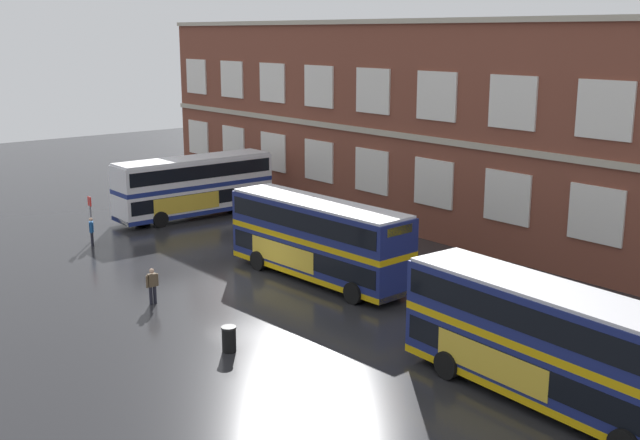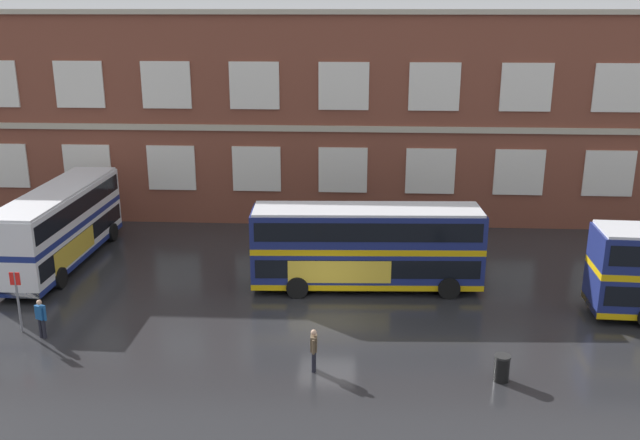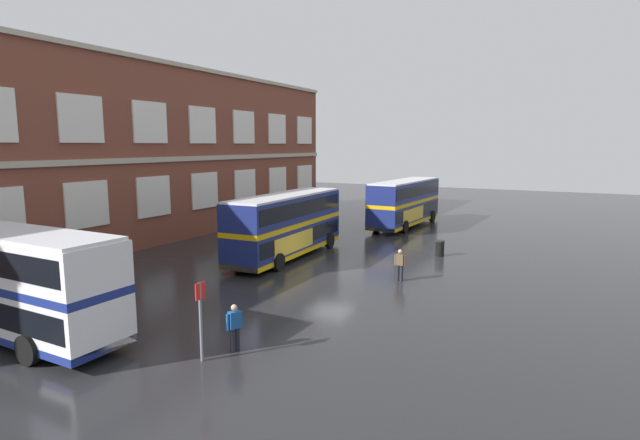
# 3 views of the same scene
# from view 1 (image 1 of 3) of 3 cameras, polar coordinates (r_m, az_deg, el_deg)

# --- Properties ---
(ground_plane) EXTENTS (120.00, 120.00, 0.00)m
(ground_plane) POSITION_cam_1_polar(r_m,az_deg,el_deg) (40.33, -3.81, -4.27)
(ground_plane) COLOR #232326
(brick_terminal_building) EXTENTS (53.42, 8.19, 13.05)m
(brick_terminal_building) POSITION_cam_1_polar(r_m,az_deg,el_deg) (51.33, 9.18, 6.71)
(brick_terminal_building) COLOR brown
(brick_terminal_building) RESTS_ON ground
(double_decker_near) EXTENTS (2.99, 11.04, 4.07)m
(double_decker_near) POSITION_cam_1_polar(r_m,az_deg,el_deg) (53.91, -9.08, 2.48)
(double_decker_near) COLOR silver
(double_decker_near) RESTS_ON ground
(double_decker_middle) EXTENTS (11.11, 3.24, 4.07)m
(double_decker_middle) POSITION_cam_1_polar(r_m,az_deg,el_deg) (39.56, -0.14, -1.35)
(double_decker_middle) COLOR navy
(double_decker_middle) RESTS_ON ground
(double_decker_far) EXTENTS (11.10, 3.23, 4.07)m
(double_decker_far) POSITION_cam_1_polar(r_m,az_deg,el_deg) (27.66, 16.14, -8.55)
(double_decker_far) COLOR navy
(double_decker_far) RESTS_ON ground
(waiting_passenger) EXTENTS (0.62, 0.39, 1.70)m
(waiting_passenger) POSITION_cam_1_polar(r_m,az_deg,el_deg) (48.03, -16.22, -0.73)
(waiting_passenger) COLOR black
(waiting_passenger) RESTS_ON ground
(second_passenger) EXTENTS (0.24, 0.63, 1.70)m
(second_passenger) POSITION_cam_1_polar(r_m,az_deg,el_deg) (37.17, -12.05, -4.59)
(second_passenger) COLOR black
(second_passenger) RESTS_ON ground
(bus_stand_flag) EXTENTS (0.44, 0.10, 2.70)m
(bus_stand_flag) POSITION_cam_1_polar(r_m,az_deg,el_deg) (49.09, -16.29, 0.41)
(bus_stand_flag) COLOR slate
(bus_stand_flag) RESTS_ON ground
(station_litter_bin) EXTENTS (0.60, 0.60, 1.03)m
(station_litter_bin) POSITION_cam_1_polar(r_m,az_deg,el_deg) (31.46, -6.61, -8.55)
(station_litter_bin) COLOR black
(station_litter_bin) RESTS_ON ground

